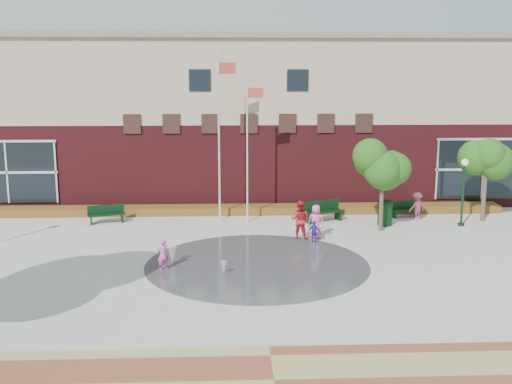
{
  "coord_description": "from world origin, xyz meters",
  "views": [
    {
      "loc": [
        -0.97,
        -18.56,
        6.92
      ],
      "look_at": [
        0.0,
        4.0,
        2.6
      ],
      "focal_mm": 42.0,
      "sensor_mm": 36.0,
      "label": 1
    }
  ],
  "objects_px": {
    "flagpole_right": "(248,144)",
    "trash_can": "(385,213)",
    "child_splash": "(163,255)",
    "bench_left": "(107,218)",
    "flagpole_left": "(220,129)"
  },
  "relations": [
    {
      "from": "flagpole_right",
      "to": "trash_can",
      "type": "bearing_deg",
      "value": -17.43
    },
    {
      "from": "trash_can",
      "to": "child_splash",
      "type": "xyz_separation_m",
      "value": [
        -9.78,
        -6.31,
        -0.02
      ]
    },
    {
      "from": "bench_left",
      "to": "trash_can",
      "type": "height_order",
      "value": "trash_can"
    },
    {
      "from": "flagpole_left",
      "to": "trash_can",
      "type": "height_order",
      "value": "flagpole_left"
    },
    {
      "from": "flagpole_left",
      "to": "bench_left",
      "type": "relative_size",
      "value": 4.45
    },
    {
      "from": "flagpole_left",
      "to": "bench_left",
      "type": "height_order",
      "value": "flagpole_left"
    },
    {
      "from": "flagpole_right",
      "to": "bench_left",
      "type": "xyz_separation_m",
      "value": [
        -6.84,
        -0.01,
        -3.55
      ]
    },
    {
      "from": "flagpole_left",
      "to": "child_splash",
      "type": "xyz_separation_m",
      "value": [
        -1.98,
        -7.74,
        -3.9
      ]
    },
    {
      "from": "flagpole_right",
      "to": "child_splash",
      "type": "relative_size",
      "value": 5.79
    },
    {
      "from": "flagpole_left",
      "to": "child_splash",
      "type": "relative_size",
      "value": 6.82
    },
    {
      "from": "bench_left",
      "to": "trash_can",
      "type": "xyz_separation_m",
      "value": [
        13.3,
        -1.03,
        0.33
      ]
    },
    {
      "from": "flagpole_left",
      "to": "flagpole_right",
      "type": "distance_m",
      "value": 1.55
    },
    {
      "from": "flagpole_right",
      "to": "trash_can",
      "type": "relative_size",
      "value": 5.71
    },
    {
      "from": "flagpole_right",
      "to": "trash_can",
      "type": "height_order",
      "value": "flagpole_right"
    },
    {
      "from": "trash_can",
      "to": "bench_left",
      "type": "bearing_deg",
      "value": 175.56
    }
  ]
}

